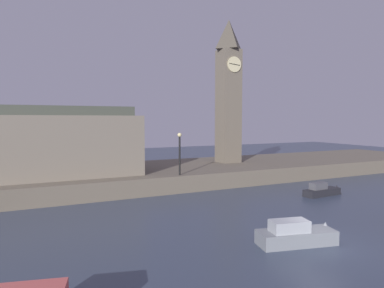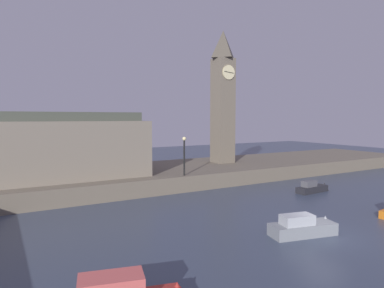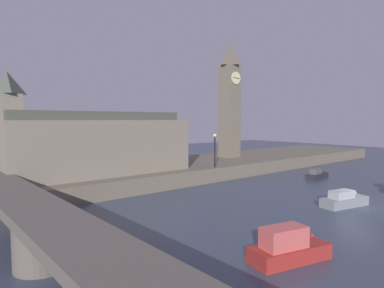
% 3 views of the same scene
% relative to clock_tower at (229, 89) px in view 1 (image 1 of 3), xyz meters
% --- Properties ---
extents(ground_plane, '(120.00, 120.00, 0.00)m').
position_rel_clock_tower_xyz_m(ground_plane, '(-7.25, -20.64, -9.64)').
color(ground_plane, '#384256').
extents(far_embankment, '(70.00, 12.00, 1.50)m').
position_rel_clock_tower_xyz_m(far_embankment, '(-7.25, -0.64, -8.89)').
color(far_embankment, '#6B6051').
rests_on(far_embankment, ground).
extents(clock_tower, '(2.41, 2.45, 15.73)m').
position_rel_clock_tower_xyz_m(clock_tower, '(0.00, 0.00, 0.00)').
color(clock_tower, '#6B6051').
rests_on(clock_tower, far_embankment).
extents(parliament_hall, '(17.16, 6.95, 9.08)m').
position_rel_clock_tower_xyz_m(parliament_hall, '(-20.24, -1.40, -5.24)').
color(parliament_hall, slate).
rests_on(parliament_hall, far_embankment).
extents(streetlamp, '(0.36, 0.36, 3.66)m').
position_rel_clock_tower_xyz_m(streetlamp, '(-8.58, -6.01, -5.84)').
color(streetlamp, black).
rests_on(streetlamp, far_embankment).
extents(boat_cruiser_grey, '(4.80, 2.21, 1.40)m').
position_rel_clock_tower_xyz_m(boat_cruiser_grey, '(-7.92, -20.07, -9.16)').
color(boat_cruiser_grey, gray).
rests_on(boat_cruiser_grey, ground).
extents(boat_barge_dark, '(3.96, 1.27, 1.25)m').
position_rel_clock_tower_xyz_m(boat_barge_dark, '(1.81, -12.35, -9.25)').
color(boat_barge_dark, '#232328').
rests_on(boat_barge_dark, ground).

